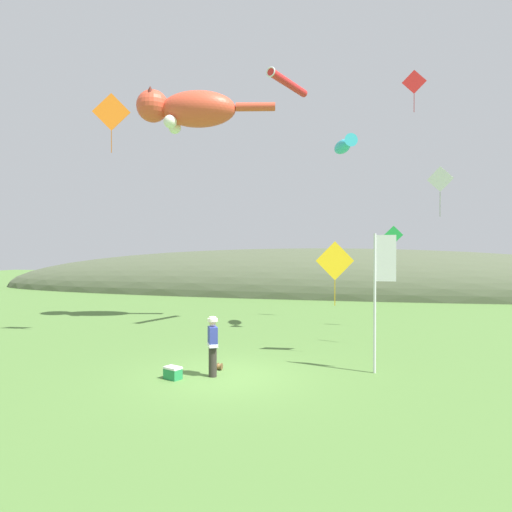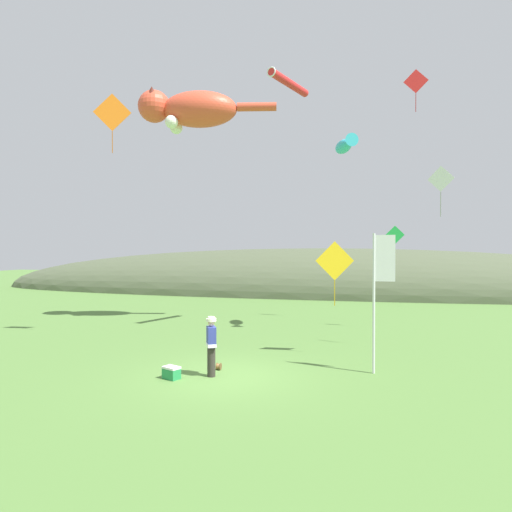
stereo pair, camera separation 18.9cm
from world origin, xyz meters
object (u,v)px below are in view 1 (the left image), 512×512
object	(u,v)px
picnic_cooler	(173,373)
kite_giant_cat	(189,109)
kite_tube_streamer	(288,83)
kite_diamond_red	(414,82)
kite_diamond_green	(394,236)
kite_diamond_white	(440,180)
festival_banner_pole	(380,282)
kite_fish_windsock	(344,145)
kite_diamond_orange	(111,112)
kite_spool	(220,366)
kite_diamond_gold	(335,261)
festival_attendant	(213,344)

from	to	relation	value
picnic_cooler	kite_giant_cat	world-z (taller)	kite_giant_cat
kite_tube_streamer	kite_diamond_red	size ratio (longest dim) A/B	1.53
kite_diamond_green	kite_diamond_white	world-z (taller)	kite_diamond_white
kite_tube_streamer	kite_diamond_red	distance (m)	6.54
festival_banner_pole	kite_diamond_white	distance (m)	5.38
festival_banner_pole	kite_fish_windsock	xyz separation A→B (m)	(-1.37, 6.57, 5.64)
kite_tube_streamer	kite_diamond_orange	size ratio (longest dim) A/B	1.29
kite_diamond_orange	festival_banner_pole	bearing A→B (deg)	-13.72
picnic_cooler	kite_giant_cat	size ratio (longest dim) A/B	0.08
kite_diamond_orange	picnic_cooler	bearing A→B (deg)	-44.40
kite_giant_cat	kite_diamond_red	xyz separation A→B (m)	(11.05, 1.77, 1.07)
kite_spool	kite_tube_streamer	distance (m)	13.23
kite_giant_cat	kite_fish_windsock	world-z (taller)	kite_giant_cat
kite_giant_cat	kite_diamond_gold	bearing A→B (deg)	-35.39
festival_banner_pole	kite_diamond_white	bearing A→B (deg)	57.13
kite_diamond_gold	kite_diamond_green	size ratio (longest dim) A/B	1.29
kite_diamond_gold	kite_diamond_red	size ratio (longest dim) A/B	1.10
kite_giant_cat	kite_diamond_gold	size ratio (longest dim) A/B	3.05
kite_giant_cat	kite_diamond_orange	size ratio (longest dim) A/B	2.85
festival_attendant	kite_diamond_white	size ratio (longest dim) A/B	0.97
kite_diamond_white	festival_attendant	bearing A→B (deg)	-144.88
festival_banner_pole	kite_diamond_green	world-z (taller)	kite_diamond_green
festival_attendant	kite_diamond_gold	size ratio (longest dim) A/B	0.78
kite_giant_cat	kite_tube_streamer	distance (m)	5.49
kite_giant_cat	kite_diamond_white	bearing A→B (deg)	-19.78
kite_diamond_red	kite_diamond_orange	size ratio (longest dim) A/B	0.85
festival_banner_pole	kite_giant_cat	xyz separation A→B (m)	(-9.17, 7.52, 8.09)
festival_attendant	kite_diamond_red	xyz separation A→B (m)	(6.70, 10.81, 11.00)
kite_tube_streamer	kite_diamond_white	xyz separation A→B (m)	(6.07, -2.79, -5.00)
kite_tube_streamer	kite_diamond_red	world-z (taller)	kite_diamond_red
kite_spool	kite_diamond_green	distance (m)	11.35
kite_diamond_white	kite_diamond_orange	xyz separation A→B (m)	(-12.79, -0.84, 3.09)
picnic_cooler	kite_diamond_gold	size ratio (longest dim) A/B	0.25
kite_giant_cat	kite_diamond_orange	distance (m)	5.34
kite_spool	kite_diamond_gold	world-z (taller)	kite_diamond_gold
picnic_cooler	kite_tube_streamer	world-z (taller)	kite_tube_streamer
kite_tube_streamer	festival_banner_pole	bearing A→B (deg)	-58.23
kite_diamond_gold	kite_spool	bearing A→B (deg)	-140.04
kite_giant_cat	kite_diamond_red	distance (m)	11.25
kite_spool	kite_diamond_green	size ratio (longest dim) A/B	0.13
kite_tube_streamer	kite_diamond_red	bearing A→B (deg)	28.17
picnic_cooler	kite_diamond_orange	bearing A→B (deg)	135.60
festival_attendant	kite_diamond_orange	distance (m)	11.01
kite_diamond_green	kite_spool	bearing A→B (deg)	-122.98
festival_banner_pole	kite_diamond_orange	size ratio (longest dim) A/B	1.74
kite_diamond_red	kite_diamond_orange	distance (m)	14.38
kite_diamond_white	kite_fish_windsock	bearing A→B (deg)	138.72
kite_diamond_red	festival_attendant	bearing A→B (deg)	-121.79
kite_tube_streamer	kite_diamond_white	size ratio (longest dim) A/B	1.72
festival_attendant	kite_spool	xyz separation A→B (m)	(-0.02, 0.76, -0.84)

